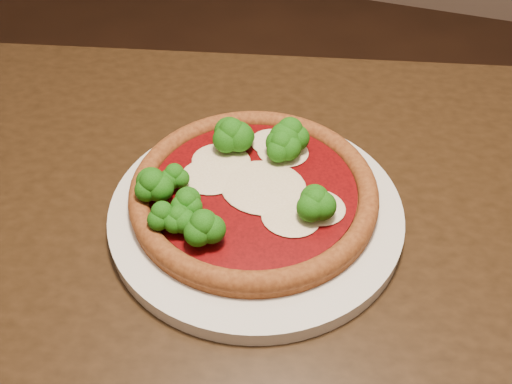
% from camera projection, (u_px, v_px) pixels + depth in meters
% --- Properties ---
extents(dining_table, '(1.32, 1.05, 0.75)m').
position_uv_depth(dining_table, '(290.00, 314.00, 0.66)').
color(dining_table, black).
rests_on(dining_table, floor).
extents(plate, '(0.32, 0.32, 0.02)m').
position_uv_depth(plate, '(256.00, 212.00, 0.63)').
color(plate, silver).
rests_on(plate, dining_table).
extents(pizza, '(0.27, 0.27, 0.06)m').
position_uv_depth(pizza, '(249.00, 186.00, 0.62)').
color(pizza, brown).
rests_on(pizza, plate).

